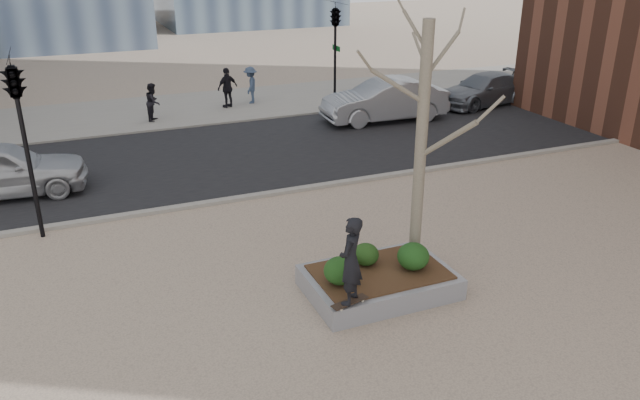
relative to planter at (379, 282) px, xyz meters
name	(u,v)px	position (x,y,z in m)	size (l,w,h in m)	color
ground	(335,301)	(-1.00, 0.00, -0.23)	(120.00, 120.00, 0.00)	tan
street	(216,157)	(-1.00, 10.00, -0.21)	(60.00, 8.00, 0.02)	black
far_sidewalk	(177,109)	(-1.00, 17.00, -0.21)	(60.00, 6.00, 0.02)	gray
planter	(379,282)	(0.00, 0.00, 0.00)	(3.00, 2.00, 0.45)	gray
planter_mulch	(379,272)	(0.00, 0.00, 0.25)	(2.70, 1.70, 0.04)	#382314
sycamore_tree	(423,107)	(1.00, 0.30, 3.56)	(2.80, 2.80, 6.60)	gray
shrub_left	(340,271)	(-0.96, -0.13, 0.54)	(0.65, 0.65, 0.56)	#153E14
shrub_middle	(366,254)	(-0.14, 0.37, 0.50)	(0.56, 0.56, 0.47)	#183410
shrub_right	(413,256)	(0.69, -0.17, 0.55)	(0.67, 0.67, 0.57)	#123913
skateboard	(350,303)	(-1.10, -0.88, 0.26)	(0.78, 0.20, 0.07)	black
skateboarder	(351,261)	(-1.10, -0.88, 1.17)	(0.63, 0.41, 1.73)	black
police_car	(1,169)	(-7.47, 8.92, 0.58)	(1.86, 4.63, 1.58)	#B8B9BD
car_silver	(385,100)	(6.50, 11.88, 0.63)	(1.77, 5.09, 1.68)	#94969C
car_third	(484,89)	(11.86, 12.53, 0.48)	(1.92, 4.71, 1.37)	#595D66
pedestrian_a	(153,102)	(-2.16, 15.52, 0.56)	(0.74, 0.58, 1.53)	black
pedestrian_b	(251,85)	(2.36, 16.83, 0.61)	(1.05, 0.61, 1.63)	#364762
pedestrian_c	(228,88)	(1.20, 16.47, 0.67)	(1.02, 0.42, 1.74)	black
traffic_light_near	(27,151)	(-6.50, 5.60, 2.02)	(0.60, 2.48, 4.50)	black
traffic_light_far	(335,56)	(5.50, 14.60, 2.02)	(0.60, 2.48, 4.50)	black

